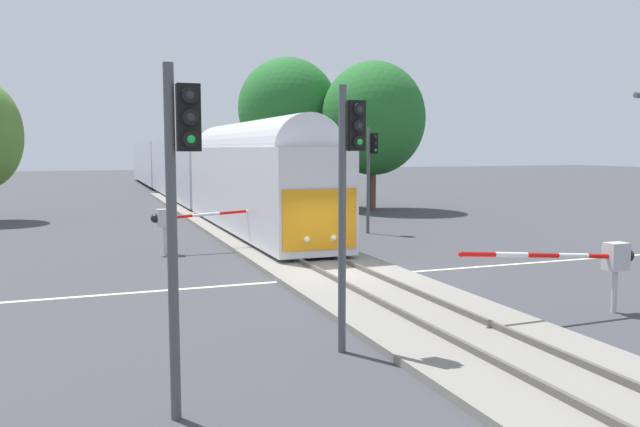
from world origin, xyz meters
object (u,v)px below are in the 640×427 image
object	(u,v)px
commuter_train	(186,166)
traffic_signal_near_left	(180,184)
crossing_gate_far	(182,218)
traffic_signal_median	(349,175)
traffic_signal_far_side	(371,162)
elm_centre_background	(288,108)
crossing_gate_near	(600,259)
oak_far_right	(373,118)

from	to	relation	value
commuter_train	traffic_signal_near_left	world-z (taller)	commuter_train
crossing_gate_far	traffic_signal_median	size ratio (longest dim) A/B	1.12
traffic_signal_far_side	elm_centre_background	size ratio (longest dim) A/B	0.49
traffic_signal_near_left	traffic_signal_median	bearing A→B (deg)	30.47
crossing_gate_near	traffic_signal_median	distance (m)	7.44
commuter_train	traffic_signal_near_left	xyz separation A→B (m)	(-6.40, -42.55, 0.90)
traffic_signal_far_side	elm_centre_background	distance (m)	15.54
crossing_gate_far	traffic_signal_far_side	world-z (taller)	traffic_signal_far_side
crossing_gate_far	elm_centre_background	bearing A→B (deg)	60.89
traffic_signal_far_side	elm_centre_background	world-z (taller)	elm_centre_background
elm_centre_background	oak_far_right	world-z (taller)	elm_centre_background
commuter_train	elm_centre_background	size ratio (longest dim) A/B	6.34
crossing_gate_far	crossing_gate_near	bearing A→B (deg)	-57.23
commuter_train	traffic_signal_far_side	xyz separation A→B (m)	(5.44, -23.75, 0.76)
traffic_signal_median	commuter_train	bearing A→B (deg)	86.10
traffic_signal_far_side	oak_far_right	distance (m)	12.22
traffic_signal_near_left	crossing_gate_near	bearing A→B (deg)	14.17
traffic_signal_far_side	oak_far_right	size ratio (longest dim) A/B	0.52
traffic_signal_median	traffic_signal_near_left	distance (m)	4.23
traffic_signal_median	crossing_gate_far	bearing A→B (deg)	95.74
crossing_gate_near	crossing_gate_far	distance (m)	15.62
crossing_gate_far	elm_centre_background	xyz separation A→B (m)	(10.07, 18.09, 5.55)
traffic_signal_near_left	oak_far_right	xyz separation A→B (m)	(16.96, 29.57, 2.53)
crossing_gate_far	elm_centre_background	world-z (taller)	elm_centre_background
traffic_signal_near_left	elm_centre_background	size ratio (longest dim) A/B	0.51
traffic_signal_far_side	traffic_signal_median	bearing A→B (deg)	-116.21
traffic_signal_far_side	elm_centre_background	bearing A→B (deg)	88.11
traffic_signal_median	elm_centre_background	size ratio (longest dim) A/B	0.51
elm_centre_background	commuter_train	bearing A→B (deg)	124.57
traffic_signal_median	traffic_signal_far_side	xyz separation A→B (m)	(8.20, 16.65, -0.14)
crossing_gate_near	traffic_signal_near_left	bearing A→B (deg)	-165.83
traffic_signal_far_side	traffic_signal_near_left	size ratio (longest dim) A/B	0.96
crossing_gate_far	elm_centre_background	distance (m)	21.43
traffic_signal_median	traffic_signal_far_side	size ratio (longest dim) A/B	1.04
commuter_train	traffic_signal_far_side	distance (m)	24.38
crossing_gate_near	crossing_gate_far	xyz separation A→B (m)	(-8.46, 13.14, -0.00)
crossing_gate_far	traffic_signal_near_left	bearing A→B (deg)	-98.15
elm_centre_background	oak_far_right	xyz separation A→B (m)	(4.62, -4.36, -0.81)
crossing_gate_far	traffic_signal_median	distance (m)	13.94
commuter_train	traffic_signal_near_left	size ratio (longest dim) A/B	12.32
crossing_gate_near	elm_centre_background	bearing A→B (deg)	87.03
crossing_gate_far	traffic_signal_far_side	distance (m)	10.23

